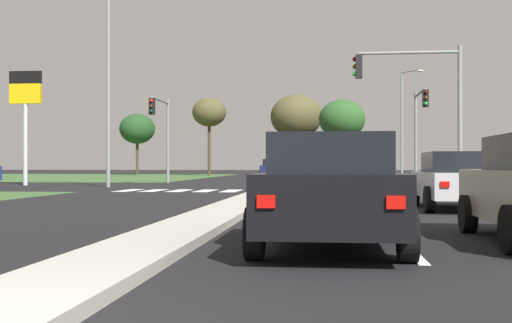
{
  "coord_description": "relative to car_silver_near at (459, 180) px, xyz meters",
  "views": [
    {
      "loc": [
        2.41,
        -3.16,
        1.16
      ],
      "look_at": [
        -1.65,
        33.06,
        1.32
      ],
      "focal_mm": 45.62,
      "sensor_mm": 36.0,
      "label": 1
    }
  ],
  "objects": [
    {
      "name": "median_island_near",
      "position": [
        -5.74,
        -3.06,
        -0.69
      ],
      "size": [
        1.2,
        22.0,
        0.14
      ],
      "primitive_type": "cube",
      "color": "#ADA89E",
      "rests_on": "ground"
    },
    {
      "name": "street_lamp_second",
      "position": [
        -14.58,
        14.67,
        5.06
      ],
      "size": [
        1.4,
        1.69,
        10.58
      ],
      "color": "gray",
      "rests_on": "ground"
    },
    {
      "name": "lane_dash_fourth",
      "position": [
        -2.24,
        9.35,
        -0.75
      ],
      "size": [
        0.14,
        2.0,
        0.01
      ],
      "primitive_type": "cube",
      "color": "silver",
      "rests_on": "ground"
    },
    {
      "name": "crosswalk_bar_seventh",
      "position": [
        -5.24,
        10.74,
        -0.75
      ],
      "size": [
        0.7,
        2.8,
        0.01
      ],
      "primitive_type": "cube",
      "color": "silver",
      "rests_on": "ground"
    },
    {
      "name": "traffic_signal_far_left",
      "position": [
        -13.34,
        21.05,
        2.83
      ],
      "size": [
        0.32,
        4.05,
        5.24
      ],
      "color": "gray",
      "rests_on": "ground"
    },
    {
      "name": "lane_dash_fifth",
      "position": [
        -2.24,
        15.35,
        -0.75
      ],
      "size": [
        0.14,
        2.0,
        0.01
      ],
      "primitive_type": "cube",
      "color": "silver",
      "rests_on": "ground"
    },
    {
      "name": "crosswalk_bar_fifth",
      "position": [
        -7.54,
        10.74,
        -0.75
      ],
      "size": [
        0.7,
        2.8,
        0.01
      ],
      "primitive_type": "cube",
      "color": "silver",
      "rests_on": "ground"
    },
    {
      "name": "crosswalk_bar_fourth",
      "position": [
        -8.69,
        10.74,
        -0.75
      ],
      "size": [
        0.7,
        2.8,
        0.01
      ],
      "primitive_type": "cube",
      "color": "silver",
      "rests_on": "ground"
    },
    {
      "name": "grass_verge_far_left",
      "position": [
        -31.24,
        40.44,
        -0.76
      ],
      "size": [
        35.0,
        35.0,
        0.01
      ],
      "primitive_type": "cube",
      "color": "#385B2D",
      "rests_on": "ground"
    },
    {
      "name": "treeline_second",
      "position": [
        -15.53,
        48.44,
        5.7
      ],
      "size": [
        3.48,
        3.48,
        7.99
      ],
      "color": "#423323",
      "rests_on": "ground"
    },
    {
      "name": "median_island_far",
      "position": [
        -5.74,
        40.94,
        -0.69
      ],
      "size": [
        1.2,
        36.0,
        0.14
      ],
      "primitive_type": "cube",
      "color": "gray",
      "rests_on": "ground"
    },
    {
      "name": "crosswalk_bar_eighth",
      "position": [
        -4.09,
        10.74,
        -0.75
      ],
      "size": [
        0.7,
        2.8,
        0.01
      ],
      "primitive_type": "cube",
      "color": "silver",
      "rests_on": "ground"
    },
    {
      "name": "crosswalk_bar_near",
      "position": [
        -12.14,
        10.74,
        -0.75
      ],
      "size": [
        0.7,
        2.8,
        0.01
      ],
      "primitive_type": "cube",
      "color": "silver",
      "rests_on": "ground"
    },
    {
      "name": "car_silver_near",
      "position": [
        0.0,
        0.0,
        0.0
      ],
      "size": [
        2.1,
        4.33,
        1.48
      ],
      "color": "#B7B7BC",
      "rests_on": "ground"
    },
    {
      "name": "treeline_fourth",
      "position": [
        -2.02,
        47.66,
        4.86
      ],
      "size": [
        4.58,
        4.58,
        7.59
      ],
      "color": "#423323",
      "rests_on": "ground"
    },
    {
      "name": "fuel_price_totem",
      "position": [
        -20.0,
        17.0,
        3.86
      ],
      "size": [
        1.8,
        0.24,
        6.31
      ],
      "color": "silver",
      "rests_on": "ground"
    },
    {
      "name": "ground_plane",
      "position": [
        -5.74,
        15.94,
        -0.76
      ],
      "size": [
        200.0,
        200.0,
        0.0
      ],
      "primitive_type": "plane",
      "color": "black"
    },
    {
      "name": "street_lamp_third",
      "position": [
        3.16,
        40.42,
        4.44
      ],
      "size": [
        1.78,
        1.8,
        9.29
      ],
      "color": "gray",
      "rests_on": "ground"
    },
    {
      "name": "car_black_third",
      "position": [
        -3.32,
        -8.02,
        0.04
      ],
      "size": [
        2.03,
        4.53,
        1.57
      ],
      "color": "black",
      "rests_on": "ground"
    },
    {
      "name": "crosswalk_bar_sixth",
      "position": [
        -6.39,
        10.74,
        -0.75
      ],
      "size": [
        0.7,
        2.8,
        0.01
      ],
      "primitive_type": "cube",
      "color": "silver",
      "rests_on": "ground"
    },
    {
      "name": "treeline_third",
      "position": [
        -6.79,
        52.38,
        5.52
      ],
      "size": [
        5.53,
        5.53,
        8.65
      ],
      "color": "#423323",
      "rests_on": "ground"
    },
    {
      "name": "traffic_signal_far_right",
      "position": [
        1.86,
        20.98,
        3.01
      ],
      "size": [
        0.32,
        4.31,
        5.49
      ],
      "color": "gray",
      "rests_on": "ground"
    },
    {
      "name": "lane_dash_second",
      "position": [
        -2.24,
        -2.65,
        -0.75
      ],
      "size": [
        0.14,
        2.0,
        0.01
      ],
      "primitive_type": "cube",
      "color": "silver",
      "rests_on": "ground"
    },
    {
      "name": "lane_dash_near",
      "position": [
        -2.24,
        -8.65,
        -0.75
      ],
      "size": [
        0.14,
        2.0,
        0.01
      ],
      "primitive_type": "cube",
      "color": "silver",
      "rests_on": "ground"
    },
    {
      "name": "traffic_signal_near_right",
      "position": [
        0.36,
        9.34,
        3.27
      ],
      "size": [
        4.33,
        0.32,
        5.9
      ],
      "color": "gray",
      "rests_on": "ground"
    },
    {
      "name": "crosswalk_bar_second",
      "position": [
        -10.99,
        10.74,
        -0.75
      ],
      "size": [
        0.7,
        2.8,
        0.01
      ],
      "primitive_type": "cube",
      "color": "silver",
      "rests_on": "ground"
    },
    {
      "name": "lane_dash_third",
      "position": [
        -2.24,
        3.35,
        -0.75
      ],
      "size": [
        0.14,
        2.0,
        0.01
      ],
      "primitive_type": "cube",
      "color": "silver",
      "rests_on": "ground"
    },
    {
      "name": "pedestrian_at_median",
      "position": [
        -5.91,
        24.64,
        0.45
      ],
      "size": [
        0.34,
        0.34,
        1.76
      ],
      "rotation": [
        0.0,
        0.0,
        0.53
      ],
      "color": "#4C4C4C",
      "rests_on": "median_island_far"
    },
    {
      "name": "treeline_near",
      "position": [
        -24.24,
        52.16,
        4.29
      ],
      "size": [
        3.88,
        3.88,
        6.72
      ],
      "color": "#423323",
      "rests_on": "ground"
    },
    {
      "name": "crosswalk_bar_third",
      "position": [
        -9.84,
        10.74,
        -0.75
      ],
      "size": [
        0.7,
        2.8,
        0.01
      ],
      "primitive_type": "cube",
      "color": "silver",
      "rests_on": "ground"
    },
    {
      "name": "car_navy_second",
      "position": [
        -7.91,
        36.58,
        0.05
      ],
      "size": [
        2.09,
        4.27,
        1.59
      ],
      "rotation": [
        0.0,
        0.0,
        3.14
      ],
      "color": "#161E47",
      "rests_on": "ground"
    },
    {
      "name": "stop_bar_near",
      "position": [
        -1.94,
        8.94,
        -0.75
      ],
      "size": [
        6.4,
        0.5,
        0.01
      ],
      "primitive_type": "cube",
      "color": "silver",
      "rests_on": "ground"
    }
  ]
}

